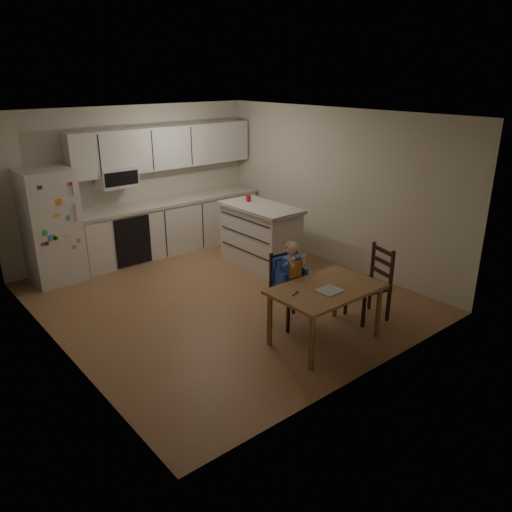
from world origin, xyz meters
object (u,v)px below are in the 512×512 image
(dining_table, at_px, (326,295))
(chair_side, at_px, (375,278))
(kitchen_island, at_px, (260,236))
(refrigerator, at_px, (51,226))
(red_cup, at_px, (249,198))
(chair_booster, at_px, (290,274))

(dining_table, height_order, chair_side, chair_side)
(kitchen_island, relative_size, chair_side, 1.44)
(refrigerator, distance_m, chair_side, 4.73)
(kitchen_island, distance_m, chair_side, 2.33)
(kitchen_island, height_order, dining_table, kitchen_island)
(red_cup, xyz_separation_m, chair_booster, (-1.02, -2.08, -0.41))
(dining_table, bearing_deg, chair_side, 1.56)
(kitchen_island, xyz_separation_m, dining_table, (-1.00, -2.35, 0.08))
(red_cup, bearing_deg, chair_booster, -116.19)
(chair_booster, height_order, chair_side, chair_booster)
(kitchen_island, height_order, chair_side, kitchen_island)
(refrigerator, height_order, chair_side, refrigerator)
(refrigerator, distance_m, chair_booster, 3.72)
(refrigerator, distance_m, red_cup, 3.05)
(dining_table, distance_m, chair_booster, 0.62)
(kitchen_island, bearing_deg, chair_side, -91.37)
(dining_table, relative_size, chair_booster, 1.17)
(kitchen_island, bearing_deg, refrigerator, 151.19)
(dining_table, xyz_separation_m, chair_side, (0.94, 0.03, -0.05))
(chair_booster, bearing_deg, kitchen_island, 66.46)
(refrigerator, xyz_separation_m, dining_table, (1.78, -3.88, -0.26))
(chair_booster, bearing_deg, red_cup, 69.97)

